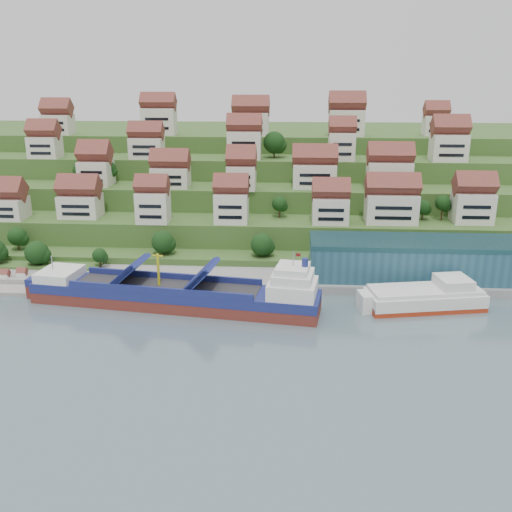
{
  "coord_description": "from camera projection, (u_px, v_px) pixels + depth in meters",
  "views": [
    {
      "loc": [
        16.46,
        -126.15,
        53.34
      ],
      "look_at": [
        7.78,
        14.0,
        8.0
      ],
      "focal_mm": 40.0,
      "sensor_mm": 36.0,
      "label": 1
    }
  ],
  "objects": [
    {
      "name": "pebble_beach",
      "position": [
        10.0,
        280.0,
        151.83
      ],
      "size": [
        45.0,
        20.0,
        1.0
      ],
      "primitive_type": "cube",
      "color": "gray",
      "rests_on": "ground"
    },
    {
      "name": "warehouse",
      "position": [
        426.0,
        259.0,
        148.05
      ],
      "size": [
        60.0,
        15.0,
        10.0
      ],
      "primitive_type": "cube",
      "color": "#255266",
      "rests_on": "quay"
    },
    {
      "name": "ground",
      "position": [
        220.0,
        305.0,
        137.17
      ],
      "size": [
        300.0,
        300.0,
        0.0
      ],
      "primitive_type": "plane",
      "color": "slate",
      "rests_on": "ground"
    },
    {
      "name": "quay",
      "position": [
        303.0,
        281.0,
        149.91
      ],
      "size": [
        180.0,
        14.0,
        2.2
      ],
      "primitive_type": "cube",
      "color": "gray",
      "rests_on": "ground"
    },
    {
      "name": "cargo_ship",
      "position": [
        182.0,
        295.0,
        135.16
      ],
      "size": [
        70.15,
        20.28,
        15.26
      ],
      "rotation": [
        0.0,
        0.0,
        -0.14
      ],
      "color": "maroon",
      "rests_on": "ground"
    },
    {
      "name": "hillside",
      "position": [
        251.0,
        182.0,
        232.26
      ],
      "size": [
        260.0,
        128.0,
        31.0
      ],
      "color": "#2D4C1E",
      "rests_on": "ground"
    },
    {
      "name": "hillside_trees",
      "position": [
        187.0,
        202.0,
        173.55
      ],
      "size": [
        132.14,
        62.62,
        31.18
      ],
      "color": "#153913",
      "rests_on": "ground"
    },
    {
      "name": "second_ship",
      "position": [
        427.0,
        298.0,
        135.04
      ],
      "size": [
        28.64,
        14.98,
        7.9
      ],
      "rotation": [
        0.0,
        0.0,
        0.19
      ],
      "color": "maroon",
      "rests_on": "ground"
    },
    {
      "name": "hillside_village",
      "position": [
        254.0,
        164.0,
        187.33
      ],
      "size": [
        152.22,
        64.3,
        29.72
      ],
      "color": "silver",
      "rests_on": "ground"
    },
    {
      "name": "flagpole",
      "position": [
        296.0,
        266.0,
        143.49
      ],
      "size": [
        1.28,
        0.16,
        8.0
      ],
      "color": "gray",
      "rests_on": "quay"
    }
  ]
}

